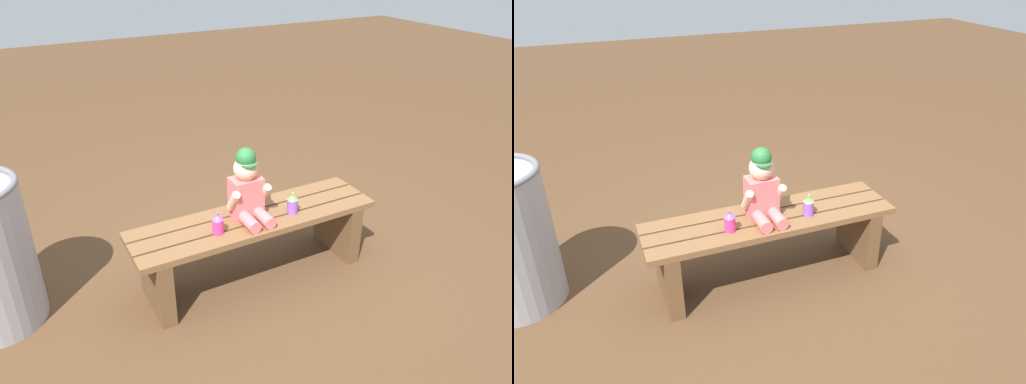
% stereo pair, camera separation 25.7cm
% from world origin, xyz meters
% --- Properties ---
extents(ground_plane, '(16.00, 16.00, 0.00)m').
position_xyz_m(ground_plane, '(0.00, 0.00, 0.00)').
color(ground_plane, '#4C331E').
extents(park_bench, '(1.42, 0.37, 0.41)m').
position_xyz_m(park_bench, '(0.00, -0.00, 0.28)').
color(park_bench, brown).
rests_on(park_bench, ground_plane).
extents(child_figure, '(0.23, 0.27, 0.40)m').
position_xyz_m(child_figure, '(-0.03, 0.02, 0.58)').
color(child_figure, '#E56666').
rests_on(child_figure, park_bench).
extents(sippy_cup_left, '(0.06, 0.06, 0.12)m').
position_xyz_m(sippy_cup_left, '(-0.25, -0.06, 0.46)').
color(sippy_cup_left, '#E5337F').
rests_on(sippy_cup_left, park_bench).
extents(sippy_cup_right, '(0.06, 0.06, 0.12)m').
position_xyz_m(sippy_cup_right, '(0.21, -0.06, 0.46)').
color(sippy_cup_right, '#8C4CCC').
rests_on(sippy_cup_right, park_bench).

